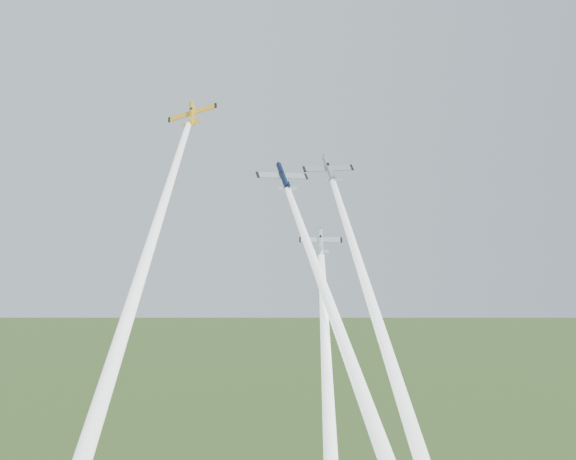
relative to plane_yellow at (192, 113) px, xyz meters
The scene contains 8 objects.
plane_yellow is the anchor object (origin of this frame).
smoke_trail_yellow 39.22m from the plane_yellow, 106.29° to the right, with size 2.14×2.14×72.05m, color white, non-canonical shape.
plane_navy 18.72m from the plane_yellow, 17.34° to the right, with size 8.75×8.68×1.37m, color #0D193A, non-canonical shape.
smoke_trail_navy 46.79m from the plane_yellow, 57.66° to the right, with size 2.14×2.14×58.55m, color white, non-canonical shape.
plane_silver_right 24.81m from the plane_yellow, ahead, with size 8.76×8.69×1.37m, color #A3A9B0, non-canonical shape.
smoke_trail_silver_right 49.88m from the plane_yellow, 49.97° to the right, with size 2.14×2.14×65.79m, color white, non-canonical shape.
plane_silver_low 31.75m from the plane_yellow, 37.24° to the right, with size 6.55×6.50×1.03m, color silver, non-canonical shape.
smoke_trail_silver_low 57.05m from the plane_yellow, 67.89° to the right, with size 2.14×2.14×53.80m, color white, non-canonical shape.
Camera 1 is at (-21.26, -118.87, 88.14)m, focal length 45.00 mm.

